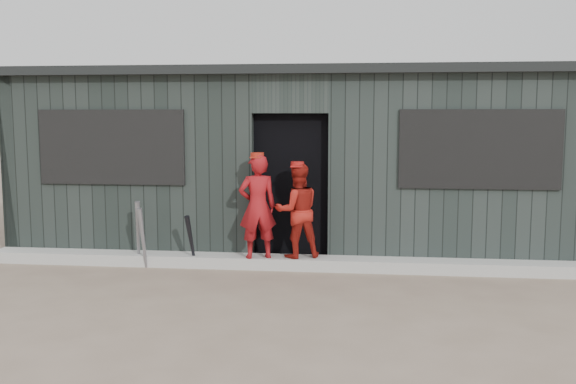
# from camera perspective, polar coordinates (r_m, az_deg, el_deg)

# --- Properties ---
(ground) EXTENTS (80.00, 80.00, 0.00)m
(ground) POSITION_cam_1_polar(r_m,az_deg,el_deg) (6.64, -1.80, -10.47)
(ground) COLOR #746050
(ground) RESTS_ON ground
(curb) EXTENTS (8.00, 0.36, 0.15)m
(curb) POSITION_cam_1_polar(r_m,az_deg,el_deg) (8.37, 0.02, -6.29)
(curb) COLOR #A9A9A4
(curb) RESTS_ON ground
(bat_left) EXTENTS (0.14, 0.24, 0.87)m
(bat_left) POSITION_cam_1_polar(r_m,az_deg,el_deg) (8.65, -13.17, -3.59)
(bat_left) COLOR gray
(bat_left) RESTS_ON ground
(bat_mid) EXTENTS (0.10, 0.22, 0.80)m
(bat_mid) POSITION_cam_1_polar(r_m,az_deg,el_deg) (8.48, -12.78, -4.03)
(bat_mid) COLOR gray
(bat_mid) RESTS_ON ground
(bat_right) EXTENTS (0.12, 0.30, 0.71)m
(bat_right) POSITION_cam_1_polar(r_m,az_deg,el_deg) (8.41, -8.61, -4.35)
(bat_right) COLOR black
(bat_right) RESTS_ON ground
(player_red_left) EXTENTS (0.56, 0.46, 1.33)m
(player_red_left) POSITION_cam_1_polar(r_m,az_deg,el_deg) (8.19, -2.72, -1.31)
(player_red_left) COLOR maroon
(player_red_left) RESTS_ON curb
(player_red_right) EXTENTS (0.71, 0.63, 1.21)m
(player_red_right) POSITION_cam_1_polar(r_m,az_deg,el_deg) (8.23, 0.83, -1.67)
(player_red_right) COLOR #A01B13
(player_red_right) RESTS_ON curb
(player_grey_back) EXTENTS (0.64, 0.45, 1.25)m
(player_grey_back) POSITION_cam_1_polar(r_m,az_deg,el_deg) (8.77, 3.81, -2.03)
(player_grey_back) COLOR silver
(player_grey_back) RESTS_ON ground
(dugout) EXTENTS (8.30, 3.30, 2.62)m
(dugout) POSITION_cam_1_polar(r_m,az_deg,el_deg) (9.85, 1.13, 2.85)
(dugout) COLOR black
(dugout) RESTS_ON ground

